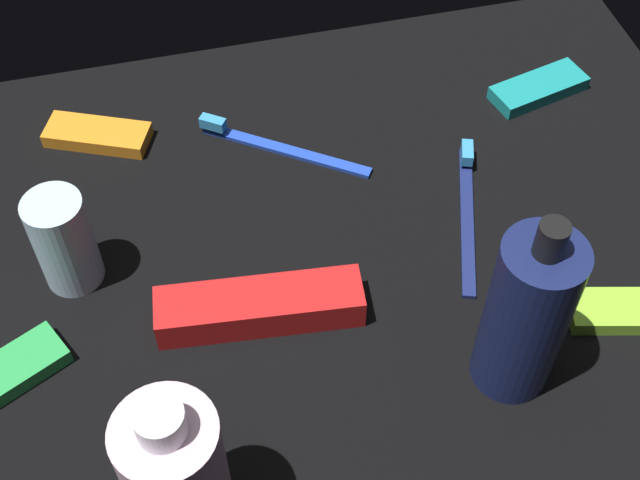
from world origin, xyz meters
TOP-DOWN VIEW (x-y plane):
  - ground_plane at (0.00, 0.00)cm, footprint 84.00×64.00cm
  - lotion_bottle at (12.34, -14.82)cm, footprint 6.37×6.37cm
  - bodywash_bottle at (-15.09, -20.84)cm, footprint 6.97×6.97cm
  - deodorant_stick at (-21.62, 3.73)cm, footprint 5.11×5.11cm
  - toothbrush_navy at (14.94, 2.31)cm, footprint 6.96×17.42cm
  - toothbrush_blue at (-1.36, 14.88)cm, footprint 15.43×11.31cm
  - toothpaste_box_red at (-6.46, -4.72)cm, footprint 17.97×6.24cm
  - snack_bar_orange at (-18.16, 20.47)cm, footprint 11.13×7.85cm
  - snack_bar_green at (-27.97, -5.78)cm, footprint 11.09×8.21cm
  - snack_bar_teal at (28.04, 16.23)cm, footprint 11.05×6.35cm
  - snack_bar_lime at (24.36, -12.27)cm, footprint 11.05×6.37cm

SIDE VIEW (x-z plane):
  - ground_plane at x=0.00cm, z-range -1.20..0.00cm
  - toothbrush_navy at x=14.94cm, z-range -0.44..1.66cm
  - toothbrush_blue at x=-1.36cm, z-range -0.44..1.66cm
  - snack_bar_orange at x=-18.16cm, z-range 0.00..1.50cm
  - snack_bar_green at x=-27.97cm, z-range 0.00..1.50cm
  - snack_bar_teal at x=28.04cm, z-range 0.00..1.50cm
  - snack_bar_lime at x=24.36cm, z-range 0.00..1.50cm
  - toothpaste_box_red at x=-6.46cm, z-range 0.00..3.20cm
  - deodorant_stick at x=-21.62cm, z-range 0.00..9.69cm
  - bodywash_bottle at x=-15.09cm, z-range -0.84..15.52cm
  - lotion_bottle at x=12.34cm, z-range -1.21..17.48cm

